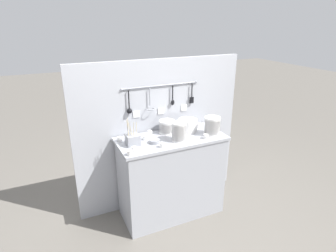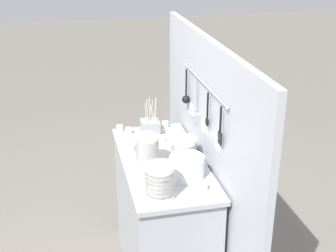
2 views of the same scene
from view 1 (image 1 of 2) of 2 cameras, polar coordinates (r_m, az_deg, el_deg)
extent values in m
plane|color=#666059|center=(3.36, 0.61, -16.87)|extent=(20.00, 20.00, 0.00)
cube|color=#9EA0A8|center=(2.90, 0.68, -2.64)|extent=(1.12, 0.51, 0.03)
cube|color=#9EA0A8|center=(3.11, 0.65, -10.41)|extent=(1.08, 0.49, 0.89)
cube|color=#A8AAB2|center=(3.17, -1.57, -1.72)|extent=(1.92, 0.04, 1.68)
cylinder|color=#93969E|center=(2.97, -1.44, 8.23)|extent=(0.85, 0.01, 0.01)
sphere|color=#93969E|center=(2.83, -9.42, 7.33)|extent=(0.02, 0.02, 0.02)
sphere|color=#93969E|center=(3.15, 5.76, 8.90)|extent=(0.02, 0.02, 0.02)
cylinder|color=black|center=(2.86, -7.95, 5.28)|extent=(0.01, 0.01, 0.20)
sphere|color=black|center=(2.90, -7.84, 3.03)|extent=(0.06, 0.06, 0.06)
cylinder|color=#93969E|center=(2.85, -8.13, 7.36)|extent=(0.01, 0.01, 0.02)
cylinder|color=#93969E|center=(2.93, -3.70, 5.94)|extent=(0.01, 0.01, 0.18)
torus|color=#93969E|center=(2.97, -3.64, 3.47)|extent=(0.10, 0.10, 0.01)
cylinder|color=#93969E|center=(2.92, -3.83, 7.85)|extent=(0.01, 0.01, 0.02)
cylinder|color=black|center=(3.03, 0.96, 6.70)|extent=(0.01, 0.01, 0.16)
ellipsoid|color=black|center=(3.06, 0.94, 4.79)|extent=(0.04, 0.02, 0.06)
cylinder|color=#93969E|center=(3.02, 0.87, 8.34)|extent=(0.01, 0.01, 0.02)
cylinder|color=black|center=(3.13, 4.88, 7.15)|extent=(0.01, 0.01, 0.16)
cube|color=black|center=(3.16, 4.82, 5.25)|extent=(0.05, 0.01, 0.07)
cylinder|color=#93969E|center=(3.12, 4.82, 8.71)|extent=(0.01, 0.01, 0.02)
cube|color=white|center=(2.95, -6.46, 2.39)|extent=(0.07, 0.01, 0.07)
cube|color=white|center=(3.05, -1.45, 3.10)|extent=(0.07, 0.01, 0.07)
cube|color=white|center=(3.16, 3.24, 3.75)|extent=(0.07, 0.01, 0.07)
cylinder|color=white|center=(2.99, 8.91, -1.32)|extent=(0.16, 0.16, 0.05)
cylinder|color=white|center=(2.99, 8.94, -0.88)|extent=(0.16, 0.16, 0.05)
cylinder|color=white|center=(2.98, 8.96, -0.44)|extent=(0.16, 0.16, 0.05)
cylinder|color=white|center=(2.97, 8.99, 0.01)|extent=(0.16, 0.16, 0.05)
cylinder|color=white|center=(2.96, 9.02, 0.46)|extent=(0.16, 0.16, 0.05)
cylinder|color=white|center=(2.95, 9.04, 0.91)|extent=(0.16, 0.16, 0.05)
cylinder|color=white|center=(2.94, 9.07, 1.36)|extent=(0.16, 0.16, 0.05)
cylinder|color=white|center=(3.00, -0.23, -0.99)|extent=(0.16, 0.16, 0.04)
cylinder|color=white|center=(3.00, -0.23, -0.56)|extent=(0.16, 0.16, 0.04)
cylinder|color=white|center=(2.99, -0.23, -0.13)|extent=(0.16, 0.16, 0.04)
cylinder|color=white|center=(2.98, -0.23, 0.30)|extent=(0.16, 0.16, 0.04)
cylinder|color=white|center=(2.97, -0.23, 0.74)|extent=(0.16, 0.16, 0.04)
cylinder|color=white|center=(2.81, 2.24, -2.63)|extent=(0.14, 0.14, 0.04)
cylinder|color=white|center=(2.81, 2.25, -2.21)|extent=(0.14, 0.14, 0.04)
cylinder|color=white|center=(2.80, 2.25, -1.79)|extent=(0.14, 0.14, 0.04)
cylinder|color=white|center=(2.79, 2.26, -1.37)|extent=(0.14, 0.14, 0.04)
cylinder|color=white|center=(2.78, 2.27, -0.94)|extent=(0.14, 0.14, 0.04)
cylinder|color=white|center=(2.77, 2.27, -0.51)|extent=(0.14, 0.14, 0.04)
cylinder|color=white|center=(2.76, 2.28, -0.08)|extent=(0.14, 0.14, 0.04)
cylinder|color=white|center=(2.76, 2.29, 0.35)|extent=(0.14, 0.14, 0.04)
cylinder|color=white|center=(3.07, 4.02, -0.89)|extent=(0.21, 0.21, 0.01)
cylinder|color=white|center=(3.07, 4.02, -0.71)|extent=(0.21, 0.21, 0.01)
cylinder|color=white|center=(3.06, 4.03, -0.53)|extent=(0.21, 0.21, 0.01)
cylinder|color=white|center=(3.06, 4.03, -0.35)|extent=(0.21, 0.21, 0.01)
cylinder|color=white|center=(3.06, 4.04, -0.17)|extent=(0.21, 0.21, 0.01)
cylinder|color=white|center=(3.05, 4.04, 0.01)|extent=(0.21, 0.21, 0.01)
cylinder|color=white|center=(3.05, 4.05, 0.19)|extent=(0.21, 0.21, 0.01)
cylinder|color=white|center=(3.04, 4.05, 0.37)|extent=(0.21, 0.21, 0.01)
cylinder|color=white|center=(3.04, 4.06, 0.55)|extent=(0.21, 0.21, 0.01)
cylinder|color=white|center=(3.04, 4.06, 0.73)|extent=(0.21, 0.21, 0.01)
cylinder|color=white|center=(3.03, 4.07, 0.91)|extent=(0.21, 0.21, 0.01)
cylinder|color=white|center=(3.03, 4.07, 1.09)|extent=(0.21, 0.21, 0.01)
cylinder|color=white|center=(3.03, 4.08, 1.27)|extent=(0.21, 0.21, 0.01)
cylinder|color=#93969E|center=(2.77, -2.79, -3.10)|extent=(0.11, 0.11, 0.04)
cube|color=#93969E|center=(2.73, -7.18, -2.80)|extent=(0.13, 0.13, 0.10)
cylinder|color=#C6B793|center=(2.70, -7.53, -1.16)|extent=(0.02, 0.03, 0.17)
cylinder|color=#C6B793|center=(2.68, -8.10, -1.05)|extent=(0.01, 0.02, 0.20)
cylinder|color=#C6B793|center=(2.69, -8.08, -0.87)|extent=(0.02, 0.02, 0.21)
cylinder|color=#C6B793|center=(2.72, -6.45, -0.89)|extent=(0.01, 0.01, 0.17)
cylinder|color=#C6B793|center=(2.73, -7.83, -0.46)|extent=(0.03, 0.03, 0.21)
cylinder|color=#93969E|center=(2.72, -8.16, -0.81)|extent=(0.02, 0.01, 0.19)
cylinder|color=#93969E|center=(2.69, -7.69, -0.95)|extent=(0.01, 0.01, 0.20)
cylinder|color=#C6B793|center=(2.67, -6.99, -1.12)|extent=(0.02, 0.02, 0.19)
cylinder|color=white|center=(2.95, 1.90, -1.37)|extent=(0.05, 0.05, 0.05)
cylinder|color=white|center=(2.90, -3.93, -1.90)|extent=(0.05, 0.05, 0.05)
cylinder|color=white|center=(2.84, -9.77, -2.63)|extent=(0.05, 0.05, 0.05)
cylinder|color=white|center=(2.61, -6.87, -4.70)|extent=(0.05, 0.05, 0.05)
cylinder|color=white|center=(3.19, 6.26, 0.21)|extent=(0.05, 0.05, 0.05)
cylinder|color=white|center=(2.54, -7.75, -5.44)|extent=(0.05, 0.05, 0.05)
cylinder|color=white|center=(2.84, -4.65, -2.37)|extent=(0.05, 0.05, 0.05)
cylinder|color=white|center=(2.96, -3.69, -1.39)|extent=(0.05, 0.05, 0.05)
cylinder|color=white|center=(2.89, 7.69, -2.12)|extent=(0.05, 0.05, 0.05)
cylinder|color=white|center=(2.67, -1.19, -3.91)|extent=(0.05, 0.05, 0.05)
camera|label=2|loc=(4.17, 41.90, 19.23)|focal=50.00mm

